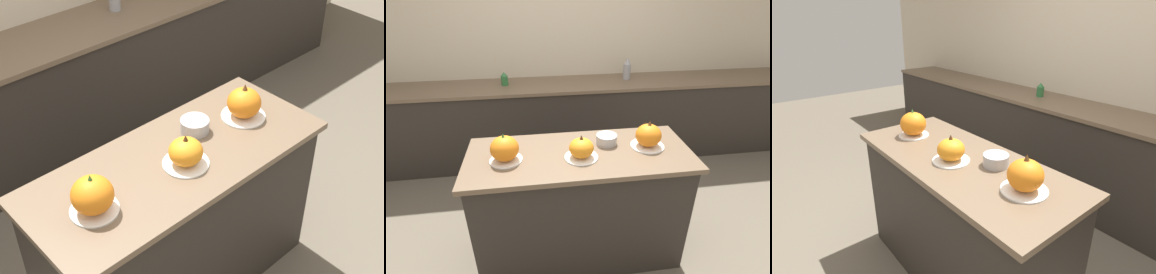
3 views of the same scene
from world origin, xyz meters
The scene contains 9 objects.
ground_plane centered at (0.00, 0.00, 0.00)m, with size 12.00×12.00×0.00m, color #665B4C.
wall_back centered at (0.00, 1.83, 1.25)m, with size 8.00×0.06×2.50m.
kitchen_island centered at (0.00, 0.00, 0.46)m, with size 1.53×0.63×0.92m.
back_counter centered at (0.00, 1.50, 0.47)m, with size 6.00×0.60×0.93m.
pumpkin_cake_left centered at (-0.49, -0.03, 1.00)m, with size 0.21×0.21×0.20m.
pumpkin_cake_center centered at (0.00, -0.06, 0.99)m, with size 0.22×0.22×0.17m.
pumpkin_cake_right centered at (0.48, 0.02, 1.00)m, with size 0.23×0.23×0.20m.
bottle_short centered at (-0.60, 1.53, 1.00)m, with size 0.08×0.08×0.14m.
mixing_bowl centered at (0.21, 0.10, 0.95)m, with size 0.15×0.15×0.07m.
Camera 3 is at (1.27, -0.99, 1.71)m, focal length 28.00 mm.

